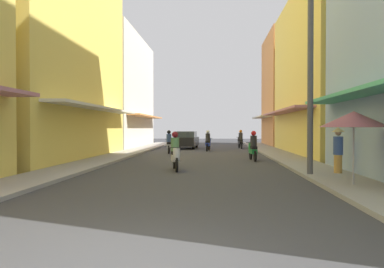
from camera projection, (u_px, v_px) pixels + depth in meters
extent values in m
plane|color=#38383A|center=(198.00, 161.00, 19.97)|extent=(84.77, 84.77, 0.00)
cube|color=#9E9991|center=(106.00, 159.00, 20.29)|extent=(1.88, 46.53, 0.12)
cube|color=gray|center=(292.00, 160.00, 19.66)|extent=(1.88, 46.53, 0.12)
cube|color=silver|center=(101.00, 108.00, 20.79)|extent=(1.10, 12.44, 0.12)
cube|color=silver|center=(109.00, 92.00, 34.86)|extent=(6.00, 13.12, 10.04)
cube|color=#D88C4C|center=(147.00, 116.00, 34.67)|extent=(1.10, 11.81, 0.12)
cube|color=#4CB28C|center=(380.00, 88.00, 10.17)|extent=(1.10, 12.30, 0.12)
cube|color=#EFD159|center=(338.00, 74.00, 24.53)|extent=(6.00, 13.97, 10.45)
cube|color=#B7727F|center=(283.00, 112.00, 24.79)|extent=(1.10, 12.58, 0.12)
cube|color=#D88C4C|center=(298.00, 91.00, 36.49)|extent=(6.00, 8.59, 10.67)
cube|color=silver|center=(261.00, 117.00, 36.75)|extent=(1.10, 7.73, 0.12)
cylinder|color=black|center=(251.00, 155.00, 20.55)|extent=(0.13, 0.56, 0.56)
cylinder|color=black|center=(255.00, 156.00, 19.30)|extent=(0.13, 0.56, 0.56)
cube|color=#197233|center=(253.00, 151.00, 19.88)|extent=(0.37, 1.02, 0.24)
cube|color=black|center=(254.00, 148.00, 19.67)|extent=(0.33, 0.58, 0.14)
cylinder|color=#197233|center=(251.00, 147.00, 20.42)|extent=(0.28, 0.28, 0.45)
cylinder|color=black|center=(251.00, 142.00, 20.42)|extent=(0.55, 0.08, 0.03)
cylinder|color=#262628|center=(254.00, 141.00, 19.72)|extent=(0.34, 0.34, 0.55)
sphere|color=red|center=(254.00, 133.00, 19.71)|extent=(0.26, 0.26, 0.26)
cylinder|color=black|center=(209.00, 147.00, 29.12)|extent=(0.14, 0.57, 0.56)
cylinder|color=black|center=(207.00, 148.00, 27.89)|extent=(0.14, 0.57, 0.56)
cube|color=#1E38B7|center=(208.00, 144.00, 28.45)|extent=(0.38, 1.02, 0.24)
cube|color=black|center=(208.00, 142.00, 28.25)|extent=(0.34, 0.59, 0.14)
cylinder|color=#1E38B7|center=(209.00, 141.00, 28.99)|extent=(0.28, 0.28, 0.45)
cylinder|color=black|center=(209.00, 138.00, 28.99)|extent=(0.55, 0.09, 0.03)
cylinder|color=#262628|center=(208.00, 137.00, 28.30)|extent=(0.34, 0.34, 0.55)
sphere|color=silver|center=(208.00, 132.00, 28.29)|extent=(0.26, 0.26, 0.26)
cylinder|color=black|center=(239.00, 145.00, 32.61)|extent=(0.13, 0.57, 0.56)
cylinder|color=black|center=(241.00, 146.00, 31.36)|extent=(0.13, 0.57, 0.56)
cube|color=black|center=(240.00, 143.00, 31.93)|extent=(0.38, 1.02, 0.24)
cube|color=black|center=(241.00, 140.00, 31.73)|extent=(0.33, 0.58, 0.14)
cylinder|color=black|center=(239.00, 140.00, 32.48)|extent=(0.28, 0.28, 0.45)
cylinder|color=black|center=(239.00, 137.00, 32.47)|extent=(0.55, 0.08, 0.03)
cylinder|color=#262628|center=(241.00, 136.00, 31.77)|extent=(0.34, 0.34, 0.55)
sphere|color=orange|center=(241.00, 131.00, 31.77)|extent=(0.26, 0.26, 0.26)
cylinder|color=black|center=(177.00, 165.00, 14.71)|extent=(0.18, 0.57, 0.56)
cylinder|color=black|center=(174.00, 162.00, 15.95)|extent=(0.18, 0.57, 0.56)
cube|color=silver|center=(175.00, 158.00, 15.38)|extent=(0.46, 1.03, 0.24)
cube|color=black|center=(175.00, 153.00, 15.57)|extent=(0.38, 0.60, 0.14)
cylinder|color=silver|center=(176.00, 154.00, 14.83)|extent=(0.28, 0.28, 0.45)
cylinder|color=black|center=(176.00, 148.00, 14.82)|extent=(0.55, 0.13, 0.03)
cylinder|color=#598C59|center=(175.00, 144.00, 15.52)|extent=(0.34, 0.34, 0.55)
sphere|color=maroon|center=(175.00, 135.00, 15.51)|extent=(0.26, 0.26, 0.26)
cylinder|color=black|center=(169.00, 149.00, 26.54)|extent=(0.13, 0.56, 0.56)
cylinder|color=black|center=(169.00, 150.00, 25.29)|extent=(0.13, 0.56, 0.56)
cube|color=#B2B2B7|center=(169.00, 146.00, 25.86)|extent=(0.37, 1.02, 0.24)
cube|color=black|center=(169.00, 143.00, 25.66)|extent=(0.33, 0.58, 0.14)
cylinder|color=#B2B2B7|center=(169.00, 143.00, 26.41)|extent=(0.28, 0.28, 0.45)
cylinder|color=black|center=(169.00, 139.00, 26.40)|extent=(0.55, 0.08, 0.03)
cylinder|color=#334C8C|center=(169.00, 138.00, 25.70)|extent=(0.34, 0.34, 0.55)
sphere|color=black|center=(169.00, 132.00, 25.70)|extent=(0.26, 0.26, 0.26)
cube|color=black|center=(186.00, 141.00, 31.94)|extent=(1.97, 4.19, 0.70)
cube|color=#333D47|center=(186.00, 135.00, 31.78)|extent=(1.71, 2.18, 0.60)
cylinder|color=black|center=(180.00, 144.00, 33.27)|extent=(0.21, 0.65, 0.64)
cylinder|color=black|center=(197.00, 144.00, 33.10)|extent=(0.21, 0.65, 0.64)
cylinder|color=black|center=(175.00, 145.00, 30.79)|extent=(0.21, 0.65, 0.64)
cylinder|color=black|center=(193.00, 145.00, 30.62)|extent=(0.21, 0.65, 0.64)
cylinder|color=#BF8C3F|center=(338.00, 166.00, 13.45)|extent=(0.28, 0.28, 0.77)
cylinder|color=#334C8C|center=(338.00, 146.00, 13.44)|extent=(0.34, 0.34, 0.65)
sphere|color=tan|center=(338.00, 133.00, 13.43)|extent=(0.22, 0.22, 0.22)
cone|color=#D1B77A|center=(338.00, 130.00, 13.43)|extent=(0.44, 0.44, 0.16)
cylinder|color=#99999E|center=(353.00, 153.00, 10.71)|extent=(0.05, 0.05, 2.02)
cone|color=#8C4C59|center=(354.00, 119.00, 10.69)|extent=(1.89, 1.89, 0.45)
cylinder|color=#4C4C4F|center=(310.00, 66.00, 13.11)|extent=(0.20, 0.20, 7.71)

